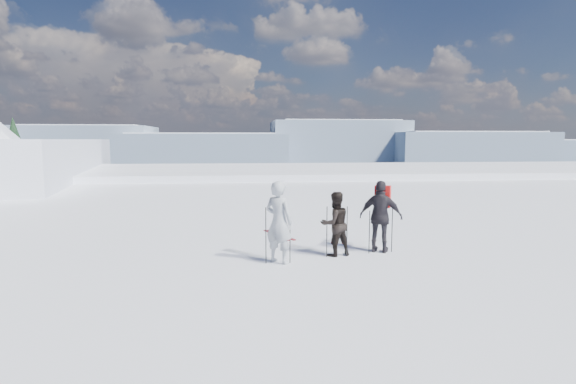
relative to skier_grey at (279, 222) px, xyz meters
name	(u,v)px	position (x,y,z in m)	size (l,w,h in m)	color
lake_basin	(282,246)	(2.64, 28.61, -7.51)	(820.00, 820.00, 71.62)	white
far_mountain_range	(273,149)	(32.24, 453.39, -8.20)	(770.00, 110.00, 53.00)	slate
skier_grey	(279,222)	(0.00, 0.00, 0.00)	(0.74, 0.48, 2.02)	#9EA5AD
skier_dark	(335,224)	(1.50, 0.53, -0.17)	(0.81, 0.63, 1.67)	black
skier_pack	(381,217)	(2.78, 0.75, -0.05)	(1.12, 0.47, 1.92)	black
backpack	(383,169)	(2.89, 0.98, 1.20)	(0.41, 0.23, 0.58)	red
ski_poles	(333,233)	(1.42, 0.35, -0.37)	(3.43, 0.80, 1.37)	black
skis_loose	(278,235)	(0.24, 3.12, -0.99)	(0.89, 1.61, 0.03)	black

